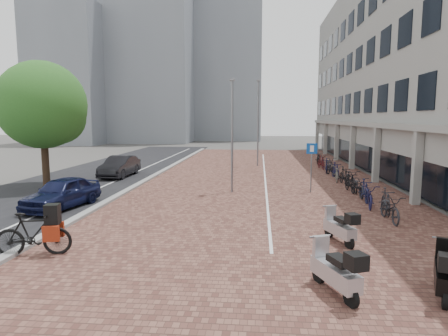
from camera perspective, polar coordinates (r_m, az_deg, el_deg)
ground at (r=14.24m, az=-2.26°, el=-8.34°), size 140.00×140.00×0.00m
plaza_brick at (r=25.87m, az=5.65°, el=-1.16°), size 14.50×42.00×0.04m
street_asphalt at (r=28.04m, az=-17.45°, el=-0.81°), size 8.00×50.00×0.03m
curb at (r=26.77m, az=-9.73°, el=-0.81°), size 0.35×42.00×0.14m
lane_line at (r=27.33m, az=-13.58°, el=-0.85°), size 0.12×44.00×0.00m
parking_line at (r=25.87m, az=6.09°, el=-1.11°), size 0.10×30.00×0.00m
office_building at (r=31.94m, az=26.64°, el=14.92°), size 8.40×40.00×15.00m
bg_towers at (r=65.35m, az=-9.46°, el=16.26°), size 33.00×23.00×32.00m
car_navy at (r=17.95m, az=-22.96°, el=-3.42°), size 2.28×4.18×1.35m
car_dark at (r=26.26m, az=-15.25°, el=0.23°), size 1.57×4.21×1.37m
hero_bike at (r=12.18m, az=-26.51°, el=-8.68°), size 2.17×1.00×1.48m
scooter_front at (r=12.52m, az=16.81°, el=-8.26°), size 1.04×1.68×1.11m
scooter_mid at (r=9.81m, az=30.04°, el=-13.14°), size 1.15×1.80×1.19m
scooter_back at (r=9.00m, az=16.20°, el=-14.23°), size 1.17×1.82×1.20m
parking_sign at (r=20.22m, az=12.89°, el=1.24°), size 0.54×0.11×2.58m
lamp_near at (r=19.68m, az=1.21°, el=4.60°), size 0.12×0.12×5.79m
lamp_far at (r=30.80m, az=5.08°, el=6.57°), size 0.12×0.12×6.82m
street_tree at (r=23.60m, az=-25.03°, el=8.13°), size 4.80×4.80×6.98m
bike_row at (r=24.51m, az=16.80°, el=-0.72°), size 1.25×20.41×1.05m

